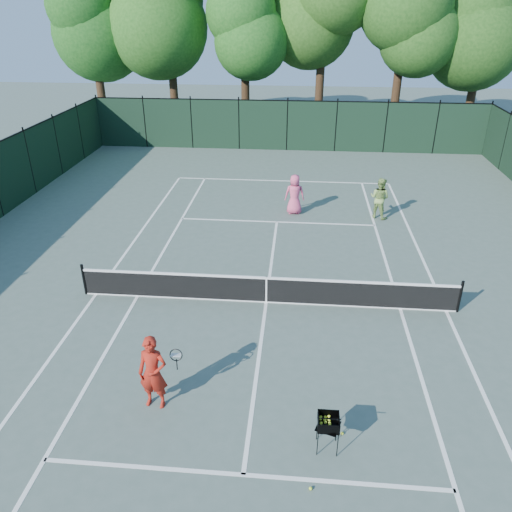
# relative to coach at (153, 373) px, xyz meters

# --- Properties ---
(ground) EXTENTS (90.00, 90.00, 0.00)m
(ground) POSITION_rel_coach_xyz_m (2.23, 4.63, -0.93)
(ground) COLOR #4B5B52
(ground) RESTS_ON ground
(sideline_doubles_left) EXTENTS (0.10, 23.77, 0.01)m
(sideline_doubles_left) POSITION_rel_coach_xyz_m (-3.25, 4.63, -0.93)
(sideline_doubles_left) COLOR white
(sideline_doubles_left) RESTS_ON ground
(sideline_doubles_right) EXTENTS (0.10, 23.77, 0.01)m
(sideline_doubles_right) POSITION_rel_coach_xyz_m (7.72, 4.63, -0.93)
(sideline_doubles_right) COLOR white
(sideline_doubles_right) RESTS_ON ground
(sideline_singles_left) EXTENTS (0.10, 23.77, 0.01)m
(sideline_singles_left) POSITION_rel_coach_xyz_m (-1.88, 4.63, -0.93)
(sideline_singles_left) COLOR white
(sideline_singles_left) RESTS_ON ground
(sideline_singles_right) EXTENTS (0.10, 23.77, 0.01)m
(sideline_singles_right) POSITION_rel_coach_xyz_m (6.35, 4.63, -0.93)
(sideline_singles_right) COLOR white
(sideline_singles_right) RESTS_ON ground
(baseline_far) EXTENTS (10.97, 0.10, 0.01)m
(baseline_far) POSITION_rel_coach_xyz_m (2.23, 16.52, -0.93)
(baseline_far) COLOR white
(baseline_far) RESTS_ON ground
(service_line_near) EXTENTS (8.23, 0.10, 0.01)m
(service_line_near) POSITION_rel_coach_xyz_m (2.23, -1.77, -0.93)
(service_line_near) COLOR white
(service_line_near) RESTS_ON ground
(service_line_far) EXTENTS (8.23, 0.10, 0.01)m
(service_line_far) POSITION_rel_coach_xyz_m (2.23, 11.03, -0.93)
(service_line_far) COLOR white
(service_line_far) RESTS_ON ground
(center_service_line) EXTENTS (0.10, 12.80, 0.01)m
(center_service_line) POSITION_rel_coach_xyz_m (2.23, 4.63, -0.93)
(center_service_line) COLOR white
(center_service_line) RESTS_ON ground
(tennis_net) EXTENTS (11.69, 0.09, 1.06)m
(tennis_net) POSITION_rel_coach_xyz_m (2.23, 4.63, -0.45)
(tennis_net) COLOR black
(tennis_net) RESTS_ON ground
(fence_far) EXTENTS (24.00, 0.05, 3.00)m
(fence_far) POSITION_rel_coach_xyz_m (2.23, 22.63, 0.57)
(fence_far) COLOR black
(fence_far) RESTS_ON ground
(tree_0) EXTENTS (6.40, 6.40, 13.14)m
(tree_0) POSITION_rel_coach_xyz_m (-10.77, 26.13, 7.23)
(tree_0) COLOR black
(tree_0) RESTS_ON ground
(tree_2) EXTENTS (6.00, 6.00, 12.40)m
(tree_2) POSITION_rel_coach_xyz_m (-0.77, 26.43, 6.80)
(tree_2) COLOR black
(tree_2) RESTS_ON ground
(tree_4) EXTENTS (6.20, 6.20, 12.97)m
(tree_4) POSITION_rel_coach_xyz_m (9.23, 26.23, 7.21)
(tree_4) COLOR black
(tree_4) RESTS_ON ground
(tree_5) EXTENTS (5.80, 5.80, 12.23)m
(tree_5) POSITION_rel_coach_xyz_m (14.23, 26.73, 6.78)
(tree_5) COLOR black
(tree_5) RESTS_ON ground
(coach) EXTENTS (0.98, 0.61, 1.86)m
(coach) POSITION_rel_coach_xyz_m (0.00, 0.00, 0.00)
(coach) COLOR #A61F13
(coach) RESTS_ON ground
(player_pink) EXTENTS (0.89, 0.61, 1.76)m
(player_pink) POSITION_rel_coach_xyz_m (2.94, 12.10, -0.05)
(player_pink) COLOR #E3507B
(player_pink) RESTS_ON ground
(player_green) EXTENTS (1.09, 1.03, 1.77)m
(player_green) POSITION_rel_coach_xyz_m (6.57, 11.94, -0.04)
(player_green) COLOR #85A854
(player_green) RESTS_ON ground
(ball_hopper) EXTENTS (0.56, 0.56, 0.86)m
(ball_hopper) POSITION_rel_coach_xyz_m (3.90, -0.93, -0.21)
(ball_hopper) COLOR black
(ball_hopper) RESTS_ON ground
(loose_ball_near_cart) EXTENTS (0.07, 0.07, 0.07)m
(loose_ball_near_cart) POSITION_rel_coach_xyz_m (3.56, -1.99, -0.90)
(loose_ball_near_cart) COLOR #C9EB30
(loose_ball_near_cart) RESTS_ON ground
(loose_ball_midcourt) EXTENTS (0.07, 0.07, 0.07)m
(loose_ball_midcourt) POSITION_rel_coach_xyz_m (4.26, -0.55, -0.90)
(loose_ball_midcourt) COLOR #C1CE2A
(loose_ball_midcourt) RESTS_ON ground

